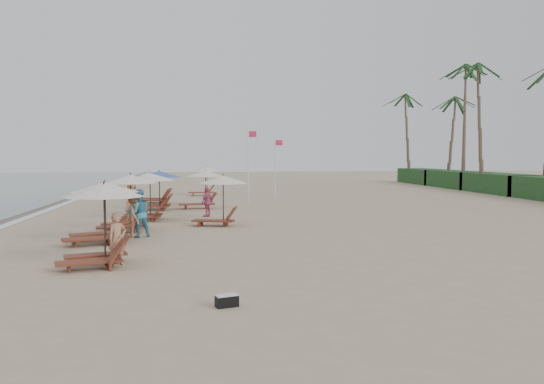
{
  "coord_description": "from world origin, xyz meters",
  "views": [
    {
      "loc": [
        -2.65,
        -18.82,
        3.17
      ],
      "look_at": [
        1.0,
        7.61,
        1.3
      ],
      "focal_mm": 35.33,
      "sensor_mm": 36.0,
      "label": 1
    }
  ],
  "objects": [
    {
      "name": "inland_station_2",
      "position": [
        -2.18,
        22.94,
        1.39
      ],
      "size": [
        2.66,
        2.24,
        2.22
      ],
      "color": "brown",
      "rests_on": "ground"
    },
    {
      "name": "beachgoer_near",
      "position": [
        -4.96,
        -3.21,
        0.76
      ],
      "size": [
        0.66,
        0.62,
        1.51
      ],
      "primitive_type": "imported",
      "rotation": [
        0.0,
        0.0,
        0.65
      ],
      "color": "tan",
      "rests_on": "ground"
    },
    {
      "name": "beachgoer_mid_a",
      "position": [
        -4.93,
        2.07,
        0.92
      ],
      "size": [
        1.09,
        0.97,
        1.84
      ],
      "primitive_type": "imported",
      "rotation": [
        0.0,
        0.0,
        3.51
      ],
      "color": "teal",
      "rests_on": "ground"
    },
    {
      "name": "beachgoer_far_a",
      "position": [
        -2.21,
        8.45,
        0.76
      ],
      "size": [
        0.83,
        0.94,
        1.52
      ],
      "primitive_type": "imported",
      "rotation": [
        0.0,
        0.0,
        4.08
      ],
      "color": "#C64F75",
      "rests_on": "ground"
    },
    {
      "name": "inland_station_0",
      "position": [
        -1.72,
        5.08,
        1.43
      ],
      "size": [
        2.63,
        2.24,
        2.22
      ],
      "color": "brown",
      "rests_on": "ground"
    },
    {
      "name": "foam_line",
      "position": [
        -11.2,
        10.0,
        0.01
      ],
      "size": [
        0.5,
        140.0,
        0.02
      ],
      "primitive_type": "cube",
      "color": "white",
      "rests_on": "ground"
    },
    {
      "name": "flag_pole_far",
      "position": [
        3.11,
        20.95,
        2.47
      ],
      "size": [
        0.6,
        0.08,
        4.46
      ],
      "color": "silver",
      "rests_on": "ground"
    },
    {
      "name": "duffel_bag",
      "position": [
        -2.08,
        -7.84,
        0.13
      ],
      "size": [
        0.51,
        0.36,
        0.26
      ],
      "color": "black",
      "rests_on": "ground"
    },
    {
      "name": "flag_pole_near",
      "position": [
        0.75,
        17.25,
        2.73
      ],
      "size": [
        0.6,
        0.08,
        4.95
      ],
      "color": "silver",
      "rests_on": "ground"
    },
    {
      "name": "beachgoer_mid_b",
      "position": [
        -5.11,
        2.06,
        0.88
      ],
      "size": [
        0.96,
        1.28,
        1.76
      ],
      "primitive_type": "imported",
      "rotation": [
        0.0,
        0.0,
        1.87
      ],
      "color": "#986A4D",
      "rests_on": "ground"
    },
    {
      "name": "inland_station_1",
      "position": [
        -2.47,
        12.86,
        1.32
      ],
      "size": [
        2.8,
        2.24,
        2.22
      ],
      "color": "brown",
      "rests_on": "ground"
    },
    {
      "name": "wet_sand_band",
      "position": [
        -12.5,
        10.0,
        0.0
      ],
      "size": [
        3.2,
        140.0,
        0.01
      ],
      "primitive_type": "cube",
      "color": "#6B5E4C",
      "rests_on": "ground"
    },
    {
      "name": "lounger_station_0",
      "position": [
        -5.47,
        -3.27,
        1.27
      ],
      "size": [
        2.48,
        2.28,
        2.33
      ],
      "color": "brown",
      "rests_on": "ground"
    },
    {
      "name": "lounger_station_5",
      "position": [
        -5.44,
        16.54,
        0.97
      ],
      "size": [
        2.63,
        2.49,
        2.06
      ],
      "color": "brown",
      "rests_on": "ground"
    },
    {
      "name": "lounger_station_4",
      "position": [
        -5.06,
        12.33,
        1.21
      ],
      "size": [
        2.67,
        2.46,
        2.23
      ],
      "color": "brown",
      "rests_on": "ground"
    },
    {
      "name": "lounger_station_2",
      "position": [
        -5.65,
        3.86,
        1.16
      ],
      "size": [
        2.54,
        2.2,
        2.34
      ],
      "color": "brown",
      "rests_on": "ground"
    },
    {
      "name": "beachgoer_far_b",
      "position": [
        -6.21,
        10.5,
        0.92
      ],
      "size": [
        1.04,
        1.05,
        1.83
      ],
      "primitive_type": "imported",
      "rotation": [
        0.0,
        0.0,
        0.79
      ],
      "color": "tan",
      "rests_on": "ground"
    },
    {
      "name": "lounger_station_1",
      "position": [
        -6.17,
        0.85,
        1.16
      ],
      "size": [
        2.72,
        2.46,
        2.18
      ],
      "color": "brown",
      "rests_on": "ground"
    },
    {
      "name": "lounger_station_3",
      "position": [
        -5.14,
        7.46,
        1.27
      ],
      "size": [
        2.54,
        2.4,
        2.28
      ],
      "color": "brown",
      "rests_on": "ground"
    },
    {
      "name": "ground",
      "position": [
        0.0,
        0.0,
        0.0
      ],
      "size": [
        160.0,
        160.0,
        0.0
      ],
      "primitive_type": "plane",
      "color": "tan",
      "rests_on": "ground"
    }
  ]
}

